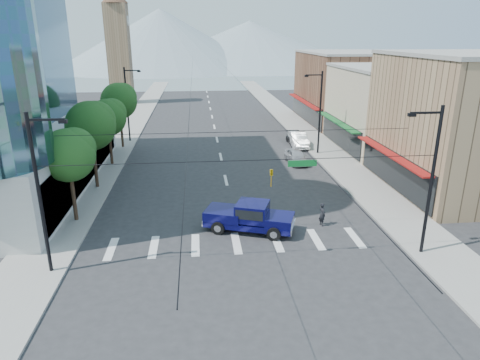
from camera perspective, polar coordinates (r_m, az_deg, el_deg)
The scene contains 21 objects.
ground at distance 26.23m, azimuth 0.27°, elevation -9.89°, with size 160.00×160.00×0.00m, color #28282B.
sidewalk_left at distance 64.82m, azimuth -14.27°, elevation 7.09°, with size 4.00×120.00×0.15m, color gray.
sidewalk_right at distance 65.72m, azimuth 7.08°, elevation 7.68°, with size 4.00×120.00×0.15m, color gray.
shop_near at distance 40.43m, azimuth 28.24°, elevation 6.47°, with size 12.00×14.00×11.00m, color #8C6B4C.
shop_mid at distance 52.60m, azimuth 19.79°, elevation 8.86°, with size 12.00×14.00×9.00m, color tan.
shop_far at distance 67.19m, azimuth 14.06°, elevation 11.77°, with size 12.00×18.00×10.00m, color brown.
clock_tower at distance 86.06m, azimuth -15.89°, elevation 16.83°, with size 4.80×4.80×20.40m.
mountain_left at distance 173.34m, azimuth -10.46°, elevation 17.99°, with size 80.00×80.00×22.00m, color gray.
mountain_right at distance 184.28m, azimuth 1.26°, elevation 17.68°, with size 90.00×90.00×18.00m, color gray.
tree_near at distance 31.17m, azimuth -21.70°, elevation 3.34°, with size 3.65×3.64×6.71m.
tree_midnear at distance 37.65m, azimuth -19.08°, elevation 7.06°, with size 4.09×4.09×7.52m.
tree_midfar at distance 44.49m, azimuth -17.06°, elevation 8.15°, with size 3.65×3.64×6.71m.
tree_far at distance 51.19m, azimuth -15.69°, elevation 10.26°, with size 4.09×4.09×7.52m.
signal_rig at distance 23.42m, azimuth 1.01°, elevation -1.03°, with size 21.80×0.20×9.00m.
lamp_pole_nw at distance 54.06m, azimuth -14.71°, elevation 10.06°, with size 2.00×0.25×9.00m.
lamp_pole_ne at distance 47.37m, azimuth 10.49°, elevation 9.20°, with size 2.00×0.25×9.00m.
pickup_truck at distance 28.75m, azimuth 1.18°, elevation -4.85°, with size 6.36×4.03×2.04m.
pedestrian at distance 30.17m, azimuth 10.90°, elevation -4.50°, with size 0.61×0.40×1.66m, color black.
parked_car_near at distance 44.44m, azimuth 7.50°, elevation 3.14°, with size 1.69×4.21×1.44m, color #B5B4B9.
parked_car_mid at distance 51.15m, azimuth 7.79°, elevation 5.35°, with size 1.79×5.15×1.70m, color white.
parked_car_far at distance 52.19m, azimuth 7.51°, elevation 5.44°, with size 1.89×4.66×1.35m, color #28282A.
Camera 1 is at (-2.44, -22.88, 12.59)m, focal length 32.00 mm.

